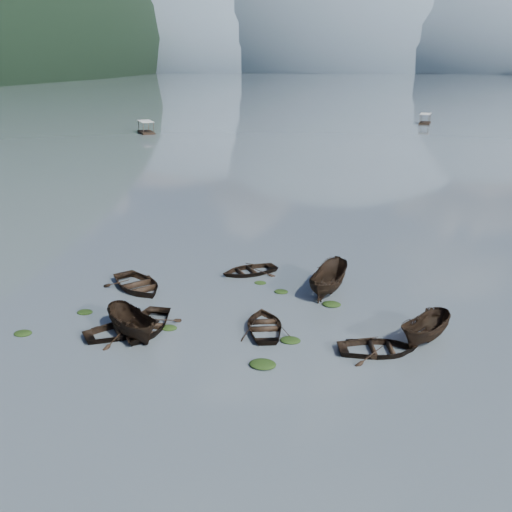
% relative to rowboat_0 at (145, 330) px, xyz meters
% --- Properties ---
extents(ground_plane, '(2400.00, 2400.00, 0.00)m').
position_rel_rowboat_0_xyz_m(ground_plane, '(4.58, -3.95, 0.00)').
color(ground_plane, '#49545B').
extents(haze_mtn_a, '(520.00, 520.00, 280.00)m').
position_rel_rowboat_0_xyz_m(haze_mtn_a, '(-255.42, 896.05, 0.00)').
color(haze_mtn_a, '#475666').
rests_on(haze_mtn_a, ground).
extents(haze_mtn_b, '(520.00, 520.00, 340.00)m').
position_rel_rowboat_0_xyz_m(haze_mtn_b, '(-55.42, 896.05, 0.00)').
color(haze_mtn_b, '#475666').
rests_on(haze_mtn_b, ground).
extents(haze_mtn_c, '(520.00, 520.00, 260.00)m').
position_rel_rowboat_0_xyz_m(haze_mtn_c, '(144.58, 896.05, 0.00)').
color(haze_mtn_c, '#475666').
rests_on(haze_mtn_c, ground).
extents(rowboat_0, '(3.37, 4.69, 0.96)m').
position_rel_rowboat_0_xyz_m(rowboat_0, '(0.00, 0.00, 0.00)').
color(rowboat_0, black).
rests_on(rowboat_0, ground).
extents(rowboat_1, '(5.15, 4.99, 0.87)m').
position_rel_rowboat_0_xyz_m(rowboat_1, '(-0.99, -0.69, 0.00)').
color(rowboat_1, black).
rests_on(rowboat_1, ground).
extents(rowboat_2, '(4.56, 4.21, 1.75)m').
position_rel_rowboat_0_xyz_m(rowboat_2, '(-0.34, -0.79, 0.00)').
color(rowboat_2, black).
rests_on(rowboat_2, ground).
extents(rowboat_3, '(4.00, 4.81, 0.86)m').
position_rel_rowboat_0_xyz_m(rowboat_3, '(6.50, 1.53, 0.00)').
color(rowboat_3, black).
rests_on(rowboat_3, ground).
extents(rowboat_4, '(4.70, 3.82, 0.86)m').
position_rel_rowboat_0_xyz_m(rowboat_4, '(12.73, 0.12, 0.00)').
color(rowboat_4, black).
rests_on(rowboat_4, ground).
extents(rowboat_5, '(3.58, 4.47, 1.64)m').
position_rel_rowboat_0_xyz_m(rowboat_5, '(15.17, 1.97, 0.00)').
color(rowboat_5, black).
rests_on(rowboat_5, ground).
extents(rowboat_6, '(6.01, 5.90, 1.02)m').
position_rel_rowboat_0_xyz_m(rowboat_6, '(-2.86, 5.60, 0.00)').
color(rowboat_6, black).
rests_on(rowboat_6, ground).
extents(rowboat_7, '(4.96, 4.74, 0.84)m').
position_rel_rowboat_0_xyz_m(rowboat_7, '(3.66, 9.96, 0.00)').
color(rowboat_7, black).
rests_on(rowboat_7, ground).
extents(rowboat_8, '(2.82, 5.22, 1.91)m').
position_rel_rowboat_0_xyz_m(rowboat_8, '(9.40, 7.77, 0.00)').
color(rowboat_8, black).
rests_on(rowboat_8, ground).
extents(weed_clump_0, '(1.00, 0.82, 0.22)m').
position_rel_rowboat_0_xyz_m(weed_clump_0, '(-6.38, -1.89, 0.00)').
color(weed_clump_0, black).
rests_on(weed_clump_0, ground).
extents(weed_clump_1, '(0.94, 0.75, 0.21)m').
position_rel_rowboat_0_xyz_m(weed_clump_1, '(1.22, 0.46, 0.00)').
color(weed_clump_1, black).
rests_on(weed_clump_1, ground).
extents(weed_clump_2, '(1.35, 1.08, 0.29)m').
position_rel_rowboat_0_xyz_m(weed_clump_2, '(7.19, -2.46, 0.00)').
color(weed_clump_2, black).
rests_on(weed_clump_2, ground).
extents(weed_clump_3, '(0.90, 0.76, 0.20)m').
position_rel_rowboat_0_xyz_m(weed_clump_3, '(6.48, 7.01, 0.00)').
color(weed_clump_3, black).
rests_on(weed_clump_3, ground).
extents(weed_clump_4, '(1.12, 0.89, 0.23)m').
position_rel_rowboat_0_xyz_m(weed_clump_4, '(8.12, 0.40, 0.00)').
color(weed_clump_4, black).
rests_on(weed_clump_4, ground).
extents(weed_clump_5, '(0.96, 0.77, 0.20)m').
position_rel_rowboat_0_xyz_m(weed_clump_5, '(-4.42, 1.39, 0.00)').
color(weed_clump_5, black).
rests_on(weed_clump_5, ground).
extents(weed_clump_6, '(0.82, 0.68, 0.17)m').
position_rel_rowboat_0_xyz_m(weed_clump_6, '(4.83, 8.28, 0.00)').
color(weed_clump_6, black).
rests_on(weed_clump_6, ground).
extents(weed_clump_7, '(1.16, 0.93, 0.25)m').
position_rel_rowboat_0_xyz_m(weed_clump_7, '(9.86, 5.62, 0.00)').
color(weed_clump_7, black).
rests_on(weed_clump_7, ground).
extents(pontoon_left, '(5.52, 6.53, 2.35)m').
position_rel_rowboat_0_xyz_m(pontoon_left, '(-35.34, 85.22, 0.00)').
color(pontoon_left, black).
rests_on(pontoon_left, ground).
extents(pontoon_centre, '(3.18, 6.09, 2.23)m').
position_rel_rowboat_0_xyz_m(pontoon_centre, '(22.04, 116.65, 0.00)').
color(pontoon_centre, black).
rests_on(pontoon_centre, ground).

